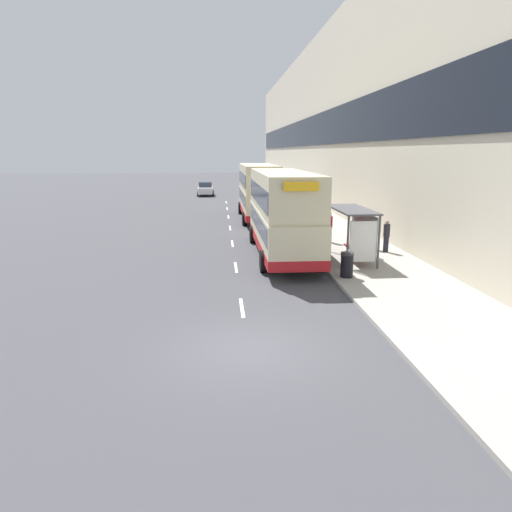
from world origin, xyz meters
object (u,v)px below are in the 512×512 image
double_decker_bus_near (282,212)px  pedestrian_3 (370,232)px  car_0 (205,189)px  bus_shelter (357,225)px  pedestrian_at_shelter (386,236)px  double_decker_bus_ahead (258,191)px  pedestrian_2 (366,237)px  pedestrian_1 (329,227)px  litter_bin (347,265)px

double_decker_bus_near → pedestrian_3: (4.90, 0.70, -1.25)m
car_0 → pedestrian_3: bearing=106.4°
bus_shelter → pedestrian_at_shelter: size_ratio=2.49×
bus_shelter → double_decker_bus_ahead: double_decker_bus_ahead is taller
car_0 → pedestrian_at_shelter: bearing=106.8°
pedestrian_3 → pedestrian_2: bearing=-115.2°
pedestrian_2 → pedestrian_3: 1.78m
bus_shelter → pedestrian_1: bearing=92.1°
double_decker_bus_near → double_decker_bus_ahead: same height
car_0 → pedestrian_2: 36.12m
pedestrian_1 → pedestrian_2: 3.72m
car_0 → pedestrian_at_shelter: pedestrian_at_shelter is taller
double_decker_bus_ahead → pedestrian_at_shelter: 14.57m
pedestrian_3 → pedestrian_at_shelter: bearing=-57.3°
bus_shelter → litter_bin: size_ratio=4.00×
pedestrian_2 → litter_bin: pedestrian_2 is taller
double_decker_bus_ahead → litter_bin: double_decker_bus_ahead is taller
double_decker_bus_near → double_decker_bus_ahead: 13.21m
double_decker_bus_near → litter_bin: bearing=-66.8°
double_decker_bus_ahead → pedestrian_3: bearing=-68.1°
car_0 → pedestrian_at_shelter: size_ratio=2.42×
double_decker_bus_ahead → pedestrian_1: (3.25, -10.55, -1.26)m
pedestrian_at_shelter → litter_bin: pedestrian_at_shelter is taller
pedestrian_at_shelter → double_decker_bus_ahead: bearing=112.6°
car_0 → pedestrian_3: 34.77m
double_decker_bus_near → pedestrian_1: size_ratio=6.14×
double_decker_bus_ahead → pedestrian_1: bearing=-72.9°
double_decker_bus_near → bus_shelter: bearing=-30.9°
pedestrian_1 → car_0: bearing=104.3°
car_0 → pedestrian_3: (9.79, -33.36, 0.21)m
double_decker_bus_near → litter_bin: 5.52m
car_0 → pedestrian_3: pedestrian_3 is taller
double_decker_bus_near → car_0: 34.44m
double_decker_bus_ahead → pedestrian_at_shelter: (5.59, -13.39, -1.28)m
pedestrian_1 → pedestrian_3: 2.65m
double_decker_bus_ahead → litter_bin: bearing=-83.1°
double_decker_bus_near → car_0: size_ratio=2.60×
bus_shelter → pedestrian_1: (-0.17, 4.64, -0.85)m
double_decker_bus_ahead → pedestrian_2: size_ratio=5.64×
car_0 → double_decker_bus_near: bearing=98.2°
bus_shelter → pedestrian_3: (1.60, 2.67, -0.84)m
pedestrian_at_shelter → pedestrian_3: pedestrian_3 is taller
pedestrian_3 → litter_bin: 6.24m
pedestrian_2 → pedestrian_3: (0.76, 1.61, -0.03)m
car_0 → pedestrian_at_shelter: (10.36, -34.24, 0.18)m
bus_shelter → pedestrian_2: 1.57m
bus_shelter → pedestrian_2: (0.84, 1.06, -0.81)m
bus_shelter → double_decker_bus_near: (-3.30, 1.97, 0.41)m
car_0 → pedestrian_1: size_ratio=2.36×
bus_shelter → double_decker_bus_ahead: size_ratio=0.41×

